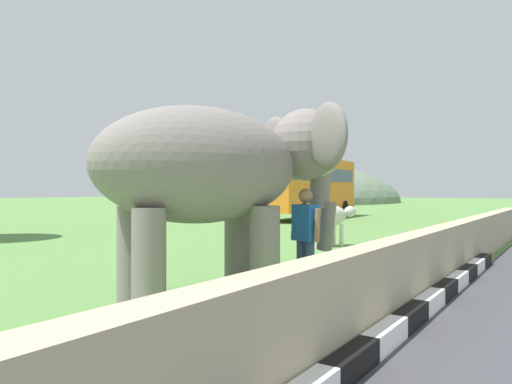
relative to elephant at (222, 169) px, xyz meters
name	(u,v)px	position (x,y,z in m)	size (l,w,h in m)	color
striped_curb	(329,381)	(-2.14, -2.74, -1.82)	(16.20, 0.20, 0.24)	white
barrier_parapet	(388,281)	(0.21, -2.44, -1.44)	(28.00, 0.36, 1.00)	tan
elephant	(222,169)	(0.00, 0.00, 0.00)	(3.97, 3.40, 2.96)	gray
person_handler	(305,234)	(1.17, -0.78, -1.01)	(0.35, 0.65, 1.66)	navy
bus_orange	(306,183)	(19.01, 8.61, 0.14)	(9.78, 3.09, 3.50)	orange
cow_near	(327,217)	(7.01, 1.62, -1.07)	(1.87, 1.22, 1.23)	beige
hill_east	(280,202)	(53.21, 30.92, -1.94)	(40.89, 32.71, 11.85)	slate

